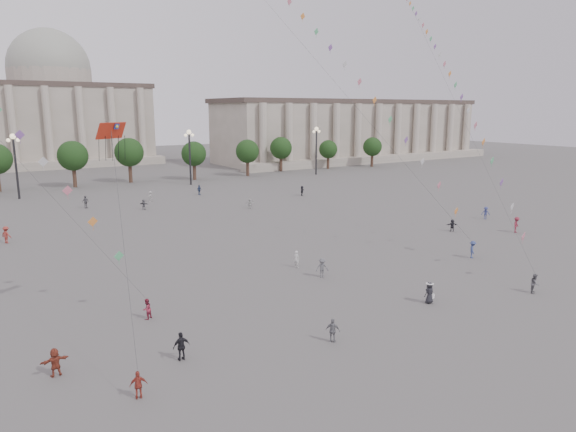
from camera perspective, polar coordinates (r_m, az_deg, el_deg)
ground at (r=35.83m, az=9.58°, el=-12.25°), size 360.00×360.00×0.00m
hall_east at (r=153.00m, az=7.18°, el=9.42°), size 84.00×26.22×17.20m
hall_central at (r=154.93m, az=-24.60°, el=10.65°), size 48.30×34.30×35.50m
tree_row at (r=104.89m, az=-20.16°, el=6.09°), size 137.12×5.12×8.00m
lamp_post_mid_west at (r=94.66m, az=-28.10°, el=6.08°), size 2.00×0.90×10.65m
lamp_post_mid_east at (r=101.45m, az=-10.89°, el=7.54°), size 2.00×0.90×10.65m
lamp_post_far_east at (r=115.86m, az=3.17°, el=8.24°), size 2.00×0.90×10.65m
person_crowd_0 at (r=89.66m, az=-9.84°, el=2.87°), size 1.10×0.77×1.73m
person_crowd_3 at (r=65.03m, az=17.78°, el=-1.00°), size 1.42×1.01×1.48m
person_crowd_4 at (r=84.75m, az=-15.03°, el=2.12°), size 1.34×1.58×1.71m
person_crowd_6 at (r=45.25m, az=3.82°, el=-5.76°), size 1.29×1.04×1.74m
person_crowd_7 at (r=76.40m, az=-4.25°, el=1.39°), size 1.46×0.89×1.50m
person_crowd_8 at (r=67.11m, az=24.05°, el=-0.89°), size 1.40×1.09×1.90m
person_crowd_9 at (r=87.74m, az=1.57°, el=2.82°), size 1.42×1.45×1.66m
person_crowd_12 at (r=78.28m, az=-15.73°, el=1.24°), size 1.29×1.34×1.52m
person_crowd_13 at (r=47.97m, az=0.95°, el=-4.80°), size 0.56×0.68×1.60m
person_crowd_14 at (r=73.75m, az=21.11°, el=0.32°), size 1.18×1.24×1.69m
person_crowd_16 at (r=82.21m, az=-21.58°, el=1.46°), size 1.18×0.90×1.87m
person_crowd_17 at (r=64.41m, az=-28.82°, el=-1.84°), size 1.31×1.40×1.90m
tourist_0 at (r=28.49m, az=-16.28°, el=-17.57°), size 0.94×0.54×1.50m
tourist_2 at (r=32.11m, az=-24.45°, el=-14.56°), size 1.55×0.62×1.63m
tourist_3 at (r=33.34m, az=5.01°, el=-12.55°), size 0.90×0.93×1.56m
tourist_4 at (r=31.64m, az=-11.76°, el=-13.99°), size 1.02×0.43×1.74m
kite_flyer_0 at (r=37.91m, az=-15.41°, el=-9.93°), size 0.91×0.86×1.49m
kite_flyer_1 at (r=54.09m, az=19.83°, el=-3.52°), size 1.25×1.25×1.74m
kite_flyer_2 at (r=45.98m, az=25.73°, el=-6.76°), size 0.96×0.88×1.58m
hat_person at (r=40.80m, az=15.44°, el=-8.15°), size 0.82×0.60×1.69m
dragon_kite at (r=34.28m, az=-18.98°, el=7.68°), size 2.14×5.40×14.87m
kite_train_east at (r=74.09m, az=17.00°, el=15.39°), size 33.43×48.15×69.15m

